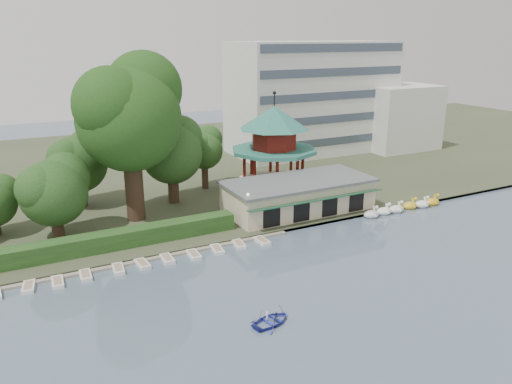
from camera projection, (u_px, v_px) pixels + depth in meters
ground_plane at (336, 314)px, 40.11m from camera, size 220.00×220.00×0.00m
shore at (154, 167)px, 84.20m from camera, size 220.00×70.00×0.40m
embankment at (243, 238)px, 54.76m from camera, size 220.00×0.60×0.30m
dock at (134, 260)px, 49.47m from camera, size 34.00×1.60×0.24m
boathouse at (298, 195)px, 62.40m from camera, size 18.60×9.39×3.90m
pavilion at (274, 139)px, 70.24m from camera, size 12.40×12.40×13.50m
office_building at (327, 101)px, 92.97m from camera, size 38.00×18.00×20.00m
hedge at (96, 243)px, 50.61m from camera, size 30.00×2.00×1.80m
lamp_post at (248, 204)px, 55.89m from camera, size 0.36×0.36×4.28m
big_tree at (129, 110)px, 56.19m from camera, size 13.08×12.19×19.51m
small_trees at (96, 167)px, 59.32m from camera, size 38.95×17.37×11.22m
swan_boats at (403, 207)px, 63.77m from camera, size 12.39×2.12×1.92m
moored_rowboats at (130, 267)px, 47.95m from camera, size 29.58×2.72×0.36m
rowboat_with_passengers at (272, 318)px, 38.71m from camera, size 5.38×4.37×2.01m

